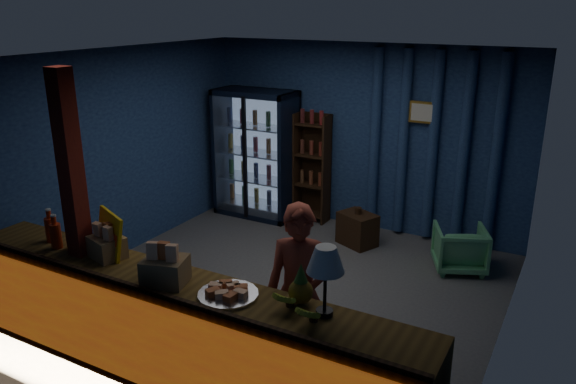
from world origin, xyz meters
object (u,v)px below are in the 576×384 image
object	(u,v)px
green_chair	(460,248)
pastry_tray	(228,293)
shopkeeper	(299,294)
table_lamp	(326,262)

from	to	relation	value
green_chair	pastry_tray	bearing A→B (deg)	48.49
shopkeeper	table_lamp	bearing A→B (deg)	-64.66
green_chair	pastry_tray	world-z (taller)	pastry_tray
pastry_tray	table_lamp	world-z (taller)	table_lamp
pastry_tray	green_chair	bearing A→B (deg)	72.11
green_chair	shopkeeper	bearing A→B (deg)	51.19
shopkeeper	pastry_tray	distance (m)	0.68
pastry_tray	table_lamp	size ratio (longest dim) A/B	0.88
shopkeeper	green_chair	distance (m)	2.89
green_chair	table_lamp	size ratio (longest dim) A/B	1.13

